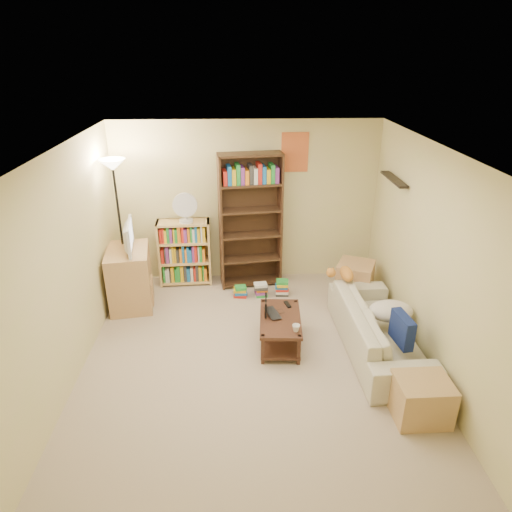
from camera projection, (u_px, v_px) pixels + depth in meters
name	position (u px, v px, depth m)	size (l,w,h in m)	color
room	(252.00, 234.00, 4.83)	(4.50, 4.54, 2.52)	tan
sofa	(378.00, 328.00, 5.58)	(0.85, 2.04, 0.59)	#BEB99D
navy_pillow	(402.00, 329.00, 5.08)	(0.39, 0.12, 0.35)	navy
cream_blanket	(391.00, 311.00, 5.54)	(0.54, 0.39, 0.23)	beige
tabby_cat	(344.00, 273.00, 6.11)	(0.46, 0.18, 0.16)	#C7782A
coffee_table	(280.00, 327.00, 5.68)	(0.56, 0.93, 0.40)	#432519
laptop	(276.00, 313.00, 5.69)	(0.29, 0.37, 0.03)	black
laptop_screen	(266.00, 305.00, 5.65)	(0.01, 0.30, 0.20)	white
mug	(296.00, 328.00, 5.32)	(0.09, 0.09, 0.09)	white
tv_remote	(287.00, 304.00, 5.88)	(0.05, 0.16, 0.02)	black
tv_stand	(130.00, 278.00, 6.52)	(0.57, 0.80, 0.86)	#B27B56
television	(125.00, 237.00, 6.26)	(0.19, 0.71, 0.41)	black
tall_bookshelf	(251.00, 219.00, 6.83)	(0.96, 0.43, 2.07)	#45271A
short_bookshelf	(185.00, 253.00, 7.11)	(0.81, 0.35, 1.03)	tan
desk_fan	(185.00, 208.00, 6.76)	(0.37, 0.21, 0.46)	silver
floor_lamp	(116.00, 190.00, 6.21)	(0.35, 0.35, 2.08)	black
side_table	(355.00, 281.00, 6.74)	(0.50, 0.50, 0.57)	tan
end_cabinet	(421.00, 399.00, 4.55)	(0.54, 0.45, 0.45)	tan
book_stacks	(263.00, 289.00, 6.87)	(0.83, 0.17, 0.25)	red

